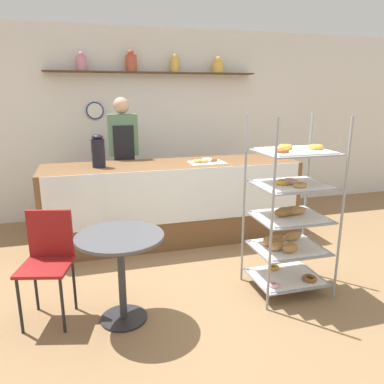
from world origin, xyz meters
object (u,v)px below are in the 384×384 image
(cafe_table, at_px, (121,257))
(cafe_chair, at_px, (48,254))
(donut_tray_counter, at_px, (206,161))
(pastry_rack, at_px, (289,217))
(coffee_carafe, at_px, (98,151))
(person_worker, at_px, (124,158))

(cafe_table, distance_m, cafe_chair, 0.60)
(cafe_chair, bearing_deg, donut_tray_counter, 50.74)
(pastry_rack, xyz_separation_m, cafe_table, (-1.52, -0.08, -0.16))
(pastry_rack, distance_m, coffee_carafe, 2.24)
(person_worker, relative_size, cafe_table, 2.37)
(cafe_table, xyz_separation_m, cafe_chair, (-0.56, 0.23, -0.00))
(cafe_table, xyz_separation_m, coffee_carafe, (-0.07, 1.59, 0.61))
(pastry_rack, distance_m, donut_tray_counter, 1.50)
(pastry_rack, height_order, cafe_chair, pastry_rack)
(coffee_carafe, bearing_deg, cafe_chair, -109.56)
(person_worker, xyz_separation_m, cafe_chair, (-0.82, -1.93, -0.42))
(cafe_chair, height_order, coffee_carafe, coffee_carafe)
(donut_tray_counter, bearing_deg, cafe_chair, -143.60)
(cafe_chair, height_order, donut_tray_counter, donut_tray_counter)
(person_worker, xyz_separation_m, donut_tray_counter, (0.93, -0.64, 0.03))
(coffee_carafe, relative_size, donut_tray_counter, 0.89)
(pastry_rack, height_order, donut_tray_counter, pastry_rack)
(pastry_rack, bearing_deg, cafe_chair, 175.90)
(coffee_carafe, height_order, donut_tray_counter, coffee_carafe)
(cafe_chair, bearing_deg, person_worker, 81.28)
(cafe_chair, relative_size, coffee_carafe, 2.36)
(person_worker, bearing_deg, cafe_table, -97.01)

